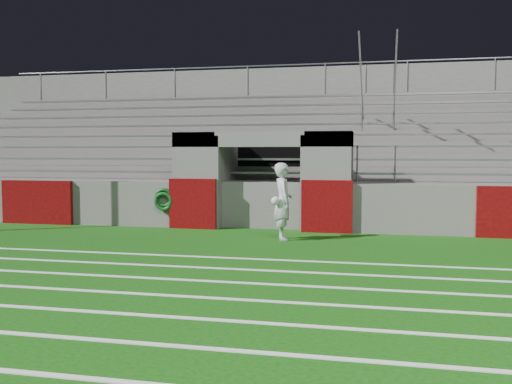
# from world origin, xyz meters

# --- Properties ---
(ground) EXTENTS (90.00, 90.00, 0.00)m
(ground) POSITION_xyz_m (0.00, 0.00, 0.00)
(ground) COLOR #11460B
(ground) RESTS_ON ground
(field_markings) EXTENTS (28.00, 8.09, 0.01)m
(field_markings) POSITION_xyz_m (0.00, -5.00, 0.01)
(field_markings) COLOR white
(field_markings) RESTS_ON ground
(stadium_structure) EXTENTS (26.00, 8.48, 5.42)m
(stadium_structure) POSITION_xyz_m (0.00, 7.97, 1.49)
(stadium_structure) COLOR #5E5B59
(stadium_structure) RESTS_ON ground
(goalkeeper_with_ball) EXTENTS (0.62, 0.76, 1.81)m
(goalkeeper_with_ball) POSITION_xyz_m (0.90, 1.57, 0.91)
(goalkeeper_with_ball) COLOR silver
(goalkeeper_with_ball) RESTS_ON ground
(hose_coil) EXTENTS (0.53, 0.15, 0.63)m
(hose_coil) POSITION_xyz_m (-2.62, 2.93, 0.77)
(hose_coil) COLOR #0C4011
(hose_coil) RESTS_ON ground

